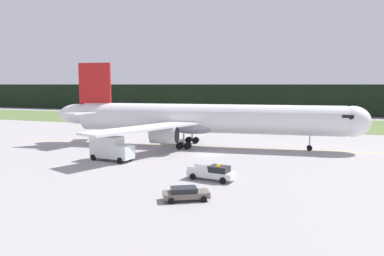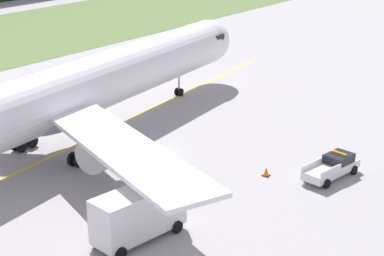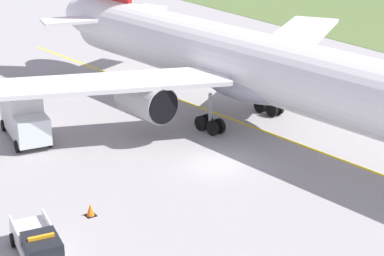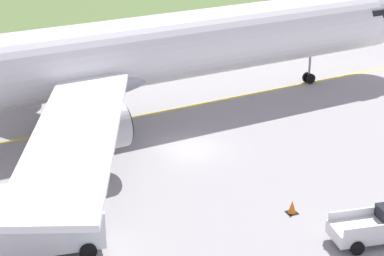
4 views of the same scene
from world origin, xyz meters
TOP-DOWN VIEW (x-y plane):
  - ground at (0.00, 0.00)m, footprint 320.00×320.00m
  - grass_verge at (0.00, 52.60)m, footprint 320.00×35.80m
  - distant_tree_line at (0.00, 85.57)m, footprint 288.00×4.35m
  - taxiway_centerline_main at (-2.52, 7.15)m, footprint 75.27×9.09m
  - airliner at (-3.23, 7.06)m, footprint 57.06×42.96m
  - ops_pickup_truck at (5.15, -15.01)m, footprint 5.91×2.87m
  - catering_truck at (-12.36, -9.17)m, footprint 6.86×3.41m
  - staff_car at (4.72, -23.19)m, footprint 4.82×3.77m
  - apron_cone at (2.01, -10.59)m, footprint 0.61×0.61m

SIDE VIEW (x-z plane):
  - ground at x=0.00m, z-range 0.00..0.00m
  - taxiway_centerline_main at x=-2.52m, z-range 0.00..0.01m
  - grass_verge at x=0.00m, z-range 0.00..0.04m
  - apron_cone at x=2.01m, z-range -0.01..0.76m
  - staff_car at x=4.72m, z-range 0.05..1.35m
  - ops_pickup_truck at x=5.15m, z-range -0.07..1.87m
  - catering_truck at x=-12.36m, z-range 0.00..3.74m
  - airliner at x=-3.23m, z-range -2.64..12.70m
  - distant_tree_line at x=0.00m, z-range 0.00..11.25m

